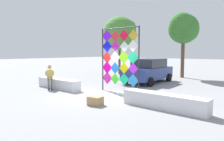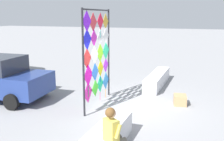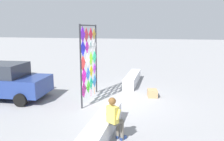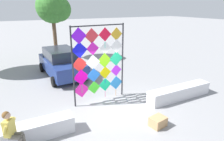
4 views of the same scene
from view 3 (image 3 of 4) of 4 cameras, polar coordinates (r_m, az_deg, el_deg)
The scene contains 7 objects.
ground at distance 10.69m, azimuth 1.32°, elevation -7.96°, with size 120.00×120.00×0.00m, color gray.
plaza_ledge_left at distance 7.29m, azimuth -2.83°, elevation -14.76°, with size 3.55×0.63×0.61m, color silver.
plaza_ledge_right at distance 13.97m, azimuth 5.31°, elevation -2.14°, with size 3.55×0.63×0.61m, color silver.
kite_display_rack at distance 10.55m, azimuth -5.92°, elevation 3.00°, with size 2.59×0.17×3.63m.
seated_vendor at distance 6.80m, azimuth 0.69°, elevation -11.63°, with size 0.71×0.64×1.46m.
parked_car at distance 12.25m, azimuth -26.71°, elevation -2.34°, with size 2.44×4.67×1.76m.
cardboard_box_large at distance 11.49m, azimuth 10.40°, elevation -5.79°, with size 0.59×0.47×0.37m, color tan.
Camera 3 is at (-9.89, -2.07, 3.47)m, focal length 35.40 mm.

